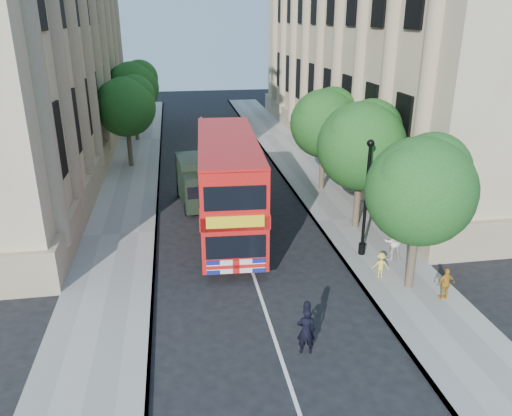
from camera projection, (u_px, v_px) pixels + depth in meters
name	position (u px, v px, depth m)	size (l,w,h in m)	color
ground	(279.00, 351.00, 15.84)	(120.00, 120.00, 0.00)	black
pavement_right	(347.00, 220.00, 25.90)	(3.50, 80.00, 0.12)	gray
pavement_left	(120.00, 235.00, 24.15)	(3.50, 80.00, 0.12)	gray
building_right	(397.00, 30.00, 36.80)	(12.00, 38.00, 18.00)	tan
tree_right_near	(422.00, 185.00, 18.00)	(4.00, 4.00, 6.08)	#473828
tree_right_mid	(362.00, 141.00, 23.45)	(4.20, 4.20, 6.37)	#473828
tree_right_far	(325.00, 120.00, 29.02)	(4.00, 4.00, 6.15)	#473828
tree_left_far	(126.00, 103.00, 33.61)	(4.00, 4.00, 6.30)	#473828
tree_left_back	(133.00, 85.00, 40.88)	(4.20, 4.20, 6.65)	#473828
lamp_post	(366.00, 203.00, 21.22)	(0.32, 0.32, 5.16)	black
double_decker_bus	(228.00, 183.00, 23.54)	(3.23, 10.19, 4.64)	red
box_van	(197.00, 183.00, 27.71)	(2.28, 4.69, 2.59)	black
police_constable	(306.00, 331.00, 15.53)	(0.58, 0.38, 1.59)	black
woman_pedestrian	(393.00, 241.00, 21.32)	(0.81, 0.63, 1.67)	beige
child_a	(446.00, 284.00, 18.38)	(0.72, 0.30, 1.23)	#C18022
child_b	(381.00, 265.00, 19.92)	(0.70, 0.40, 1.08)	gold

